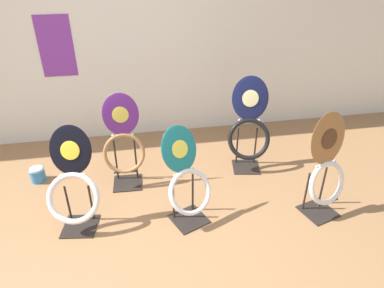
{
  "coord_description": "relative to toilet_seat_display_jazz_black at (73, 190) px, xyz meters",
  "views": [
    {
      "loc": [
        0.24,
        -1.65,
        2.06
      ],
      "look_at": [
        0.71,
        0.95,
        0.55
      ],
      "focal_mm": 32.0,
      "sensor_mm": 36.0,
      "label": 1
    }
  ],
  "objects": [
    {
      "name": "toilet_seat_display_woodgrain",
      "position": [
        2.08,
        -0.19,
        0.07
      ],
      "size": [
        0.42,
        0.35,
        0.95
      ],
      "color": "black",
      "rests_on": "ground_plane"
    },
    {
      "name": "toilet_seat_display_navy_moon",
      "position": [
        1.68,
        0.62,
        0.07
      ],
      "size": [
        0.47,
        0.38,
        0.98
      ],
      "color": "black",
      "rests_on": "ground_plane"
    },
    {
      "name": "paint_can",
      "position": [
        -0.48,
        0.75,
        -0.3
      ],
      "size": [
        0.15,
        0.15,
        0.15
      ],
      "color": "teal",
      "rests_on": "ground_plane"
    },
    {
      "name": "ground_plane",
      "position": [
        0.3,
        -0.68,
        -0.38
      ],
      "size": [
        14.0,
        14.0,
        0.0
      ],
      "primitive_type": "plane",
      "color": "#8E6642"
    },
    {
      "name": "toilet_seat_display_teal_sax",
      "position": [
        0.91,
        -0.06,
        0.01
      ],
      "size": [
        0.47,
        0.48,
        0.83
      ],
      "color": "black",
      "rests_on": "ground_plane"
    },
    {
      "name": "toilet_seat_display_jazz_black",
      "position": [
        0.0,
        0.0,
        0.0
      ],
      "size": [
        0.46,
        0.39,
        0.88
      ],
      "color": "black",
      "rests_on": "ground_plane"
    },
    {
      "name": "toilet_seat_display_purple_note",
      "position": [
        0.41,
        0.54,
        0.07
      ],
      "size": [
        0.4,
        0.29,
        0.95
      ],
      "color": "black",
      "rests_on": "ground_plane"
    },
    {
      "name": "wall_back",
      "position": [
        0.3,
        1.65,
        0.92
      ],
      "size": [
        8.0,
        0.07,
        2.6
      ],
      "color": "silver",
      "rests_on": "ground_plane"
    }
  ]
}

